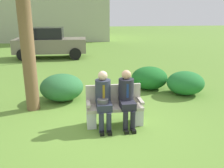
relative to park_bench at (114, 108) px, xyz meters
The scene contains 9 objects.
ground_plane 0.42m from the park_bench, 144.59° to the right, with size 80.00×80.00×0.00m, color olive.
park_bench is the anchor object (origin of this frame).
seated_man_left 0.43m from the park_bench, 154.21° to the right, with size 0.34×0.72×1.27m.
seated_man_right 0.43m from the park_bench, 24.70° to the right, with size 0.34×0.72×1.27m.
shrub_near_bench 2.17m from the park_bench, 125.57° to the left, with size 1.24×1.14×0.78m, color #2C6A37.
shrub_mid_lawn 3.07m from the park_bench, 34.65° to the left, with size 1.16×1.06×0.72m, color #22702E.
shrub_far_lawn 2.92m from the park_bench, 57.25° to the left, with size 1.20×1.10×0.75m, color #1C6723.
parked_car_near 9.13m from the park_bench, 104.22° to the left, with size 3.95×1.81×1.68m.
street_lamp 8.36m from the park_bench, 111.27° to the left, with size 0.24×0.24×3.26m.
Camera 1 is at (-0.67, -4.95, 2.48)m, focal length 38.65 mm.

